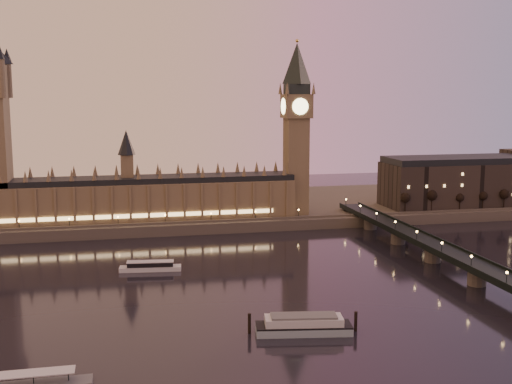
# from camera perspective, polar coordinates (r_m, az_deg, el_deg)

# --- Properties ---
(ground) EXTENTS (700.00, 700.00, 0.00)m
(ground) POSITION_cam_1_polar(r_m,az_deg,el_deg) (266.40, -0.60, -8.35)
(ground) COLOR black
(ground) RESTS_ON ground
(far_embankment) EXTENTS (560.00, 130.00, 6.00)m
(far_embankment) POSITION_cam_1_polar(r_m,az_deg,el_deg) (429.00, -1.16, -1.39)
(far_embankment) COLOR #423D35
(far_embankment) RESTS_ON ground
(palace_of_westminster) EXTENTS (180.00, 26.62, 52.00)m
(palace_of_westminster) POSITION_cam_1_polar(r_m,az_deg,el_deg) (374.84, -10.42, -0.10)
(palace_of_westminster) COLOR brown
(palace_of_westminster) RESTS_ON ground
(big_ben) EXTENTS (17.68, 17.68, 104.00)m
(big_ben) POSITION_cam_1_polar(r_m,az_deg,el_deg) (385.44, 3.61, 6.58)
(big_ben) COLOR brown
(big_ben) RESTS_ON ground
(westminster_bridge) EXTENTS (13.20, 260.00, 15.30)m
(westminster_bridge) POSITION_cam_1_polar(r_m,az_deg,el_deg) (296.65, 17.09, -5.86)
(westminster_bridge) COLOR black
(westminster_bridge) RESTS_ON ground
(city_block) EXTENTS (155.00, 45.00, 34.00)m
(city_block) POSITION_cam_1_polar(r_m,az_deg,el_deg) (456.73, 20.47, 1.12)
(city_block) COLOR black
(city_block) RESTS_ON ground
(bare_tree_0) EXTENTS (5.77, 5.77, 11.72)m
(bare_tree_0) POSITION_cam_1_polar(r_m,az_deg,el_deg) (403.22, 13.33, -0.58)
(bare_tree_0) COLOR black
(bare_tree_0) RESTS_ON ground
(bare_tree_1) EXTENTS (5.77, 5.77, 11.72)m
(bare_tree_1) POSITION_cam_1_polar(r_m,az_deg,el_deg) (410.75, 15.46, -0.49)
(bare_tree_1) COLOR black
(bare_tree_1) RESTS_ON ground
(bare_tree_2) EXTENTS (5.77, 5.77, 11.72)m
(bare_tree_2) POSITION_cam_1_polar(r_m,az_deg,el_deg) (418.84, 17.50, -0.41)
(bare_tree_2) COLOR black
(bare_tree_2) RESTS_ON ground
(bare_tree_3) EXTENTS (5.77, 5.77, 11.72)m
(bare_tree_3) POSITION_cam_1_polar(r_m,az_deg,el_deg) (427.43, 19.46, -0.33)
(bare_tree_3) COLOR black
(bare_tree_3) RESTS_ON ground
(bare_tree_4) EXTENTS (5.77, 5.77, 11.72)m
(bare_tree_4) POSITION_cam_1_polar(r_m,az_deg,el_deg) (436.50, 21.34, -0.25)
(bare_tree_4) COLOR black
(bare_tree_4) RESTS_ON ground
(cruise_boat_a) EXTENTS (27.75, 9.02, 4.36)m
(cruise_boat_a) POSITION_cam_1_polar(r_m,az_deg,el_deg) (291.97, -9.37, -6.54)
(cruise_boat_a) COLOR silver
(cruise_boat_a) RESTS_ON ground
(moored_barge) EXTENTS (36.01, 13.78, 6.68)m
(moored_barge) POSITION_cam_1_polar(r_m,az_deg,el_deg) (216.19, 4.26, -11.70)
(moored_barge) COLOR #869DAB
(moored_barge) RESTS_ON ground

